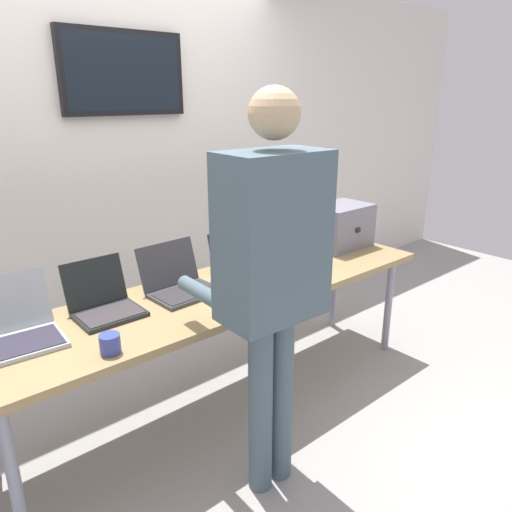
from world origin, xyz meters
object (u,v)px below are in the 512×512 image
at_px(laptop_station_3, 241,266).
at_px(laptop_station_4, 293,250).
at_px(laptop_station_1, 104,302).
at_px(coffee_mug, 110,344).
at_px(person, 271,265).
at_px(equipment_box, 340,226).
at_px(laptop_station_2, 179,282).
at_px(laptop_station_0, 13,329).
at_px(workbench, 227,296).

height_order(laptop_station_3, laptop_station_4, laptop_station_3).
relative_size(laptop_station_1, coffee_mug, 3.59).
xyz_separation_m(laptop_station_1, person, (0.42, -0.76, 0.30)).
relative_size(laptop_station_1, laptop_station_4, 0.89).
bearing_deg(coffee_mug, person, -33.27).
bearing_deg(equipment_box, coffee_mug, -169.56).
bearing_deg(person, equipment_box, 28.64).
bearing_deg(laptop_station_4, laptop_station_2, -179.19).
relative_size(laptop_station_4, coffee_mug, 4.03).
xyz_separation_m(laptop_station_4, coffee_mug, (-1.45, -0.38, -0.01)).
xyz_separation_m(equipment_box, coffee_mug, (-1.88, -0.35, -0.11)).
xyz_separation_m(laptop_station_0, laptop_station_3, (1.27, -0.01, -0.00)).
relative_size(laptop_station_0, person, 0.22).
bearing_deg(person, laptop_station_4, 40.49).
relative_size(person, coffee_mug, 20.60).
bearing_deg(laptop_station_4, equipment_box, -4.55).
distance_m(laptop_station_0, coffee_mug, 0.46).
height_order(laptop_station_1, laptop_station_3, same).
distance_m(workbench, laptop_station_3, 0.24).
bearing_deg(person, laptop_station_0, 138.93).
distance_m(laptop_station_1, person, 0.92).
height_order(laptop_station_2, person, person).
bearing_deg(laptop_station_3, laptop_station_0, 179.70).
bearing_deg(laptop_station_1, equipment_box, -1.26).
relative_size(workbench, laptop_station_1, 8.55).
bearing_deg(coffee_mug, laptop_station_4, 14.76).
xyz_separation_m(laptop_station_1, laptop_station_3, (0.85, -0.03, -0.00)).
bearing_deg(laptop_station_2, equipment_box, -0.96).
distance_m(laptop_station_0, laptop_station_4, 1.73).
xyz_separation_m(laptop_station_2, coffee_mug, (-0.57, -0.37, -0.02)).
relative_size(laptop_station_3, laptop_station_4, 0.89).
relative_size(laptop_station_1, laptop_station_2, 0.84).
height_order(laptop_station_2, laptop_station_4, laptop_station_2).
relative_size(equipment_box, laptop_station_0, 1.06).
bearing_deg(equipment_box, workbench, -174.87).
height_order(equipment_box, coffee_mug, equipment_box).
bearing_deg(laptop_station_3, laptop_station_4, 3.09).
bearing_deg(laptop_station_1, laptop_station_3, -1.92).
bearing_deg(workbench, coffee_mug, -162.65).
bearing_deg(laptop_station_3, workbench, -150.77).
relative_size(laptop_station_2, person, 0.21).
distance_m(equipment_box, laptop_station_2, 1.32).
height_order(workbench, person, person).
height_order(laptop_station_0, laptop_station_2, laptop_station_0).
height_order(person, coffee_mug, person).
distance_m(workbench, coffee_mug, 0.84).
relative_size(laptop_station_0, laptop_station_4, 1.11).
xyz_separation_m(laptop_station_3, coffee_mug, (-0.99, -0.36, -0.02)).
relative_size(laptop_station_2, laptop_station_4, 1.06).
distance_m(laptop_station_4, person, 1.20).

